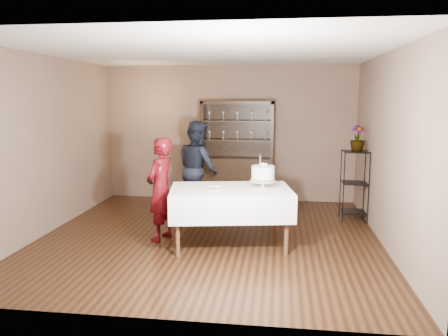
% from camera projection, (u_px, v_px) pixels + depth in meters
% --- Properties ---
extents(floor, '(5.00, 5.00, 0.00)m').
position_uv_depth(floor, '(209.00, 237.00, 6.55)').
color(floor, black).
rests_on(floor, ground).
extents(ceiling, '(5.00, 5.00, 0.00)m').
position_uv_depth(ceiling, '(208.00, 52.00, 6.12)').
color(ceiling, silver).
rests_on(ceiling, back_wall).
extents(back_wall, '(5.00, 0.02, 2.70)m').
position_uv_depth(back_wall, '(229.00, 134.00, 8.79)').
color(back_wall, brown).
rests_on(back_wall, floor).
extents(wall_left, '(0.02, 5.00, 2.70)m').
position_uv_depth(wall_left, '(47.00, 145.00, 6.66)').
color(wall_left, brown).
rests_on(wall_left, floor).
extents(wall_right, '(0.02, 5.00, 2.70)m').
position_uv_depth(wall_right, '(387.00, 150.00, 6.02)').
color(wall_right, brown).
rests_on(wall_right, floor).
extents(china_hutch, '(1.40, 0.48, 2.00)m').
position_uv_depth(china_hutch, '(238.00, 169.00, 8.63)').
color(china_hutch, black).
rests_on(china_hutch, floor).
extents(plant_etagere, '(0.42, 0.42, 1.20)m').
position_uv_depth(plant_etagere, '(354.00, 183.00, 7.33)').
color(plant_etagere, black).
rests_on(plant_etagere, floor).
extents(cake_table, '(1.80, 1.28, 0.83)m').
position_uv_depth(cake_table, '(231.00, 202.00, 6.06)').
color(cake_table, white).
rests_on(cake_table, floor).
extents(woman, '(0.51, 0.63, 1.51)m').
position_uv_depth(woman, '(161.00, 189.00, 6.32)').
color(woman, '#3A0510').
rests_on(woman, floor).
extents(man, '(0.99, 1.03, 1.68)m').
position_uv_depth(man, '(198.00, 168.00, 7.64)').
color(man, black).
rests_on(man, floor).
extents(cake, '(0.39, 0.39, 0.49)m').
position_uv_depth(cake, '(263.00, 174.00, 6.01)').
color(cake, silver).
rests_on(cake, cake_table).
extents(plate_near, '(0.23, 0.23, 0.01)m').
position_uv_depth(plate_near, '(213.00, 190.00, 5.90)').
color(plate_near, silver).
rests_on(plate_near, cake_table).
extents(plate_far, '(0.19, 0.19, 0.01)m').
position_uv_depth(plate_far, '(216.00, 185.00, 6.23)').
color(plate_far, silver).
rests_on(plate_far, cake_table).
extents(potted_plant, '(0.27, 0.27, 0.43)m').
position_uv_depth(potted_plant, '(357.00, 138.00, 7.22)').
color(potted_plant, '#4A7035').
rests_on(potted_plant, plant_etagere).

